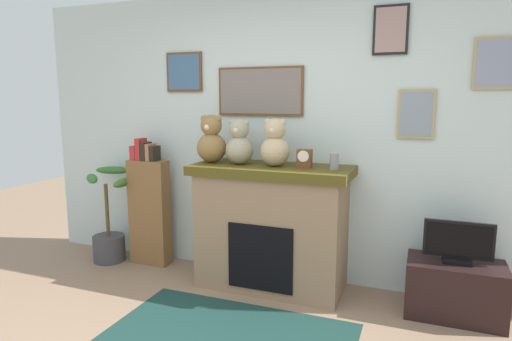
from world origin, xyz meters
name	(u,v)px	position (x,y,z in m)	size (l,w,h in m)	color
back_wall	(286,136)	(0.00, 2.00, 1.31)	(5.20, 0.15, 2.60)	silver
fireplace	(272,226)	(-0.01, 1.66, 0.55)	(1.37, 0.62, 1.08)	#937457
bookshelf	(149,208)	(-1.33, 1.74, 0.57)	(0.40, 0.16, 1.26)	brown
potted_plant	(109,231)	(-1.76, 1.65, 0.32)	(0.52, 0.54, 0.95)	#3F3F44
tv_stand	(455,289)	(1.47, 1.64, 0.21)	(0.70, 0.40, 0.43)	black
television	(458,244)	(1.47, 1.64, 0.58)	(0.49, 0.14, 0.32)	black
area_rug	(225,340)	(-0.01, 0.70, 0.00)	(1.72, 1.11, 0.01)	#193934
candle_jar	(334,161)	(0.52, 1.64, 1.15)	(0.07, 0.07, 0.13)	gray
mantel_clock	(304,158)	(0.28, 1.64, 1.16)	(0.12, 0.09, 0.15)	brown
teddy_bear_grey	(211,141)	(-0.57, 1.64, 1.27)	(0.26, 0.26, 0.42)	olive
teddy_bear_brown	(239,144)	(-0.30, 1.64, 1.26)	(0.24, 0.24, 0.39)	#A09C82
teddy_bear_cream	(275,145)	(0.02, 1.64, 1.27)	(0.25, 0.25, 0.40)	tan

